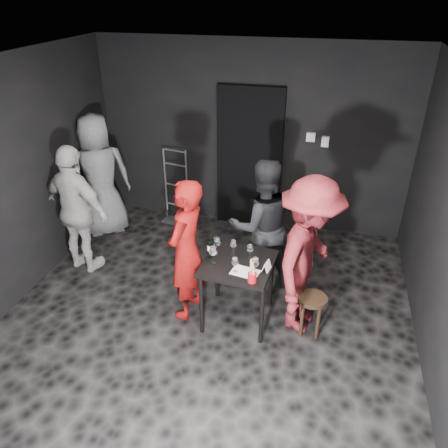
% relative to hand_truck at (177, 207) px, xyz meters
% --- Properties ---
extents(floor, '(4.50, 5.00, 0.02)m').
position_rel_hand_truck_xyz_m(floor, '(1.10, -2.25, -0.21)').
color(floor, black).
rests_on(floor, ground).
extents(ceiling, '(4.50, 5.00, 0.02)m').
position_rel_hand_truck_xyz_m(ceiling, '(1.10, -2.25, 2.49)').
color(ceiling, silver).
rests_on(ceiling, ground).
extents(wall_back, '(4.50, 0.04, 2.70)m').
position_rel_hand_truck_xyz_m(wall_back, '(1.10, 0.25, 1.14)').
color(wall_back, black).
rests_on(wall_back, ground).
extents(doorway, '(0.95, 0.10, 2.10)m').
position_rel_hand_truck_xyz_m(doorway, '(1.10, 0.19, 0.84)').
color(doorway, black).
rests_on(doorway, ground).
extents(wallbox_upper, '(0.12, 0.06, 0.12)m').
position_rel_hand_truck_xyz_m(wallbox_upper, '(1.95, 0.20, 1.24)').
color(wallbox_upper, '#B7B7B2').
rests_on(wallbox_upper, wall_back).
extents(wallbox_lower, '(0.10, 0.06, 0.14)m').
position_rel_hand_truck_xyz_m(wallbox_lower, '(2.15, 0.20, 1.19)').
color(wallbox_lower, '#B7B7B2').
rests_on(wallbox_lower, wall_back).
extents(hand_truck, '(0.39, 0.33, 1.16)m').
position_rel_hand_truck_xyz_m(hand_truck, '(0.00, 0.00, 0.00)').
color(hand_truck, '#B2B2B7').
rests_on(hand_truck, floor).
extents(tasting_table, '(0.72, 0.72, 0.75)m').
position_rel_hand_truck_xyz_m(tasting_table, '(1.43, -2.02, 0.44)').
color(tasting_table, black).
rests_on(tasting_table, floor).
extents(stool, '(0.31, 0.31, 0.47)m').
position_rel_hand_truck_xyz_m(stool, '(2.23, -2.06, 0.15)').
color(stool, black).
rests_on(stool, floor).
extents(server_red, '(0.52, 0.70, 1.76)m').
position_rel_hand_truck_xyz_m(server_red, '(0.86, -2.03, 0.67)').
color(server_red, maroon).
rests_on(server_red, floor).
extents(woman_black, '(0.99, 0.79, 1.79)m').
position_rel_hand_truck_xyz_m(woman_black, '(1.55, -1.30, 0.68)').
color(woman_black, black).
rests_on(woman_black, floor).
extents(man_maroon, '(0.90, 1.42, 2.04)m').
position_rel_hand_truck_xyz_m(man_maroon, '(2.13, -1.94, 0.81)').
color(man_maroon, maroon).
rests_on(man_maroon, floor).
extents(bystander_cream, '(1.21, 0.80, 1.89)m').
position_rel_hand_truck_xyz_m(bystander_cream, '(-0.72, -1.54, 0.73)').
color(bystander_cream, beige).
rests_on(bystander_cream, floor).
extents(bystander_grey, '(1.18, 1.08, 2.13)m').
position_rel_hand_truck_xyz_m(bystander_grey, '(-0.91, -0.59, 0.85)').
color(bystander_grey, slate).
rests_on(bystander_grey, floor).
extents(tasting_mat, '(0.31, 0.23, 0.00)m').
position_rel_hand_truck_xyz_m(tasting_mat, '(1.53, -2.18, 0.54)').
color(tasting_mat, white).
rests_on(tasting_mat, tasting_table).
extents(wine_glass_a, '(0.10, 0.10, 0.22)m').
position_rel_hand_truck_xyz_m(wine_glass_a, '(1.18, -2.10, 0.65)').
color(wine_glass_a, white).
rests_on(wine_glass_a, tasting_table).
extents(wine_glass_b, '(0.08, 0.08, 0.21)m').
position_rel_hand_truck_xyz_m(wine_glass_b, '(1.17, -1.91, 0.64)').
color(wine_glass_b, white).
rests_on(wine_glass_b, tasting_table).
extents(wine_glass_c, '(0.08, 0.08, 0.19)m').
position_rel_hand_truck_xyz_m(wine_glass_c, '(1.34, -1.88, 0.63)').
color(wine_glass_c, white).
rests_on(wine_glass_c, tasting_table).
extents(wine_glass_d, '(0.09, 0.09, 0.19)m').
position_rel_hand_truck_xyz_m(wine_glass_d, '(1.43, -2.20, 0.63)').
color(wine_glass_d, white).
rests_on(wine_glass_d, tasting_table).
extents(wine_glass_e, '(0.11, 0.11, 0.22)m').
position_rel_hand_truck_xyz_m(wine_glass_e, '(1.63, -2.19, 0.64)').
color(wine_glass_e, white).
rests_on(wine_glass_e, tasting_table).
extents(wine_glass_f, '(0.09, 0.09, 0.18)m').
position_rel_hand_truck_xyz_m(wine_glass_f, '(1.53, -1.92, 0.63)').
color(wine_glass_f, white).
rests_on(wine_glass_f, tasting_table).
extents(wine_bottle, '(0.07, 0.07, 0.29)m').
position_rel_hand_truck_xyz_m(wine_bottle, '(1.12, -1.98, 0.65)').
color(wine_bottle, black).
rests_on(wine_bottle, tasting_table).
extents(breadstick_cup, '(0.09, 0.09, 0.27)m').
position_rel_hand_truck_xyz_m(breadstick_cup, '(1.63, -2.31, 0.66)').
color(breadstick_cup, red).
rests_on(breadstick_cup, tasting_table).
extents(reserved_card, '(0.10, 0.14, 0.10)m').
position_rel_hand_truck_xyz_m(reserved_card, '(1.72, -2.09, 0.59)').
color(reserved_card, white).
rests_on(reserved_card, tasting_table).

